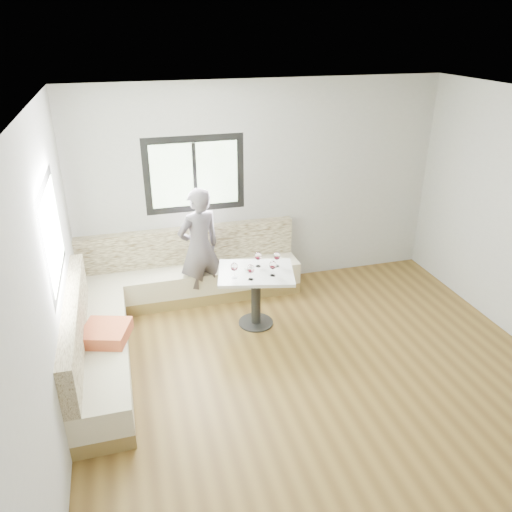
{
  "coord_description": "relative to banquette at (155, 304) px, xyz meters",
  "views": [
    {
      "loc": [
        -1.81,
        -3.73,
        3.43
      ],
      "look_at": [
        -0.36,
        1.48,
        0.88
      ],
      "focal_mm": 35.0,
      "sensor_mm": 36.0,
      "label": 1
    }
  ],
  "objects": [
    {
      "name": "wine_glass_e",
      "position": [
        1.48,
        -0.18,
        0.53
      ],
      "size": [
        0.08,
        0.08,
        0.19
      ],
      "color": "white",
      "rests_on": "table"
    },
    {
      "name": "wine_glass_a",
      "position": [
        0.92,
        -0.33,
        0.53
      ],
      "size": [
        0.08,
        0.08,
        0.19
      ],
      "color": "white",
      "rests_on": "table"
    },
    {
      "name": "wine_glass_d",
      "position": [
        1.26,
        -0.12,
        0.53
      ],
      "size": [
        0.08,
        0.08,
        0.19
      ],
      "color": "white",
      "rests_on": "table"
    },
    {
      "name": "olive_ramekin",
      "position": [
        1.12,
        -0.19,
        0.42
      ],
      "size": [
        0.09,
        0.09,
        0.04
      ],
      "color": "white",
      "rests_on": "table"
    },
    {
      "name": "wine_glass_c",
      "position": [
        1.36,
        -0.41,
        0.53
      ],
      "size": [
        0.08,
        0.08,
        0.19
      ],
      "color": "white",
      "rests_on": "table"
    },
    {
      "name": "banquette",
      "position": [
        0.0,
        0.0,
        0.0
      ],
      "size": [
        2.9,
        2.8,
        0.95
      ],
      "color": "brown",
      "rests_on": "ground"
    },
    {
      "name": "room",
      "position": [
        1.51,
        -1.55,
        1.08
      ],
      "size": [
        5.01,
        5.01,
        2.81
      ],
      "color": "brown",
      "rests_on": "ground"
    },
    {
      "name": "person",
      "position": [
        0.64,
        0.45,
        0.47
      ],
      "size": [
        0.68,
        0.56,
        1.6
      ],
      "primitive_type": "imported",
      "rotation": [
        0.0,
        0.0,
        3.49
      ],
      "color": "#504950",
      "rests_on": "ground"
    },
    {
      "name": "wine_glass_b",
      "position": [
        1.09,
        -0.43,
        0.53
      ],
      "size": [
        0.08,
        0.08,
        0.19
      ],
      "color": "white",
      "rests_on": "table"
    },
    {
      "name": "table",
      "position": [
        1.2,
        -0.25,
        0.21
      ],
      "size": [
        1.02,
        0.88,
        0.73
      ],
      "rotation": [
        0.0,
        0.0,
        -0.24
      ],
      "color": "black",
      "rests_on": "ground"
    }
  ]
}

